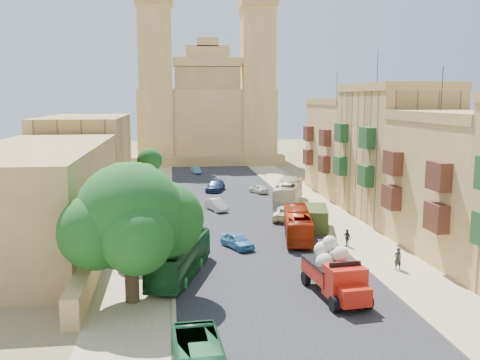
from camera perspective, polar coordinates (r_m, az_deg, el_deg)
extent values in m
plane|color=olive|center=(31.16, 6.40, -14.62)|extent=(260.00, 260.00, 0.00)
cube|color=black|center=(59.46, -0.50, -3.23)|extent=(14.00, 140.00, 0.01)
cube|color=tan|center=(61.31, 8.36, -2.96)|extent=(5.00, 140.00, 0.01)
cube|color=tan|center=(59.10, -9.70, -3.43)|extent=(5.00, 140.00, 0.01)
cube|color=tan|center=(60.67, 6.09, -2.98)|extent=(0.25, 140.00, 0.12)
cube|color=tan|center=(59.03, -7.27, -3.33)|extent=(0.25, 140.00, 0.12)
cube|color=tan|center=(45.61, 22.98, -0.89)|extent=(8.00, 14.00, 10.50)
cube|color=#A17E46|center=(45.08, 23.41, 6.21)|extent=(8.20, 14.00, 0.80)
cylinder|color=black|center=(47.02, 20.75, 9.12)|extent=(0.06, 0.06, 3.60)
cube|color=#4F261A|center=(40.33, 20.20, -3.74)|extent=(0.90, 2.20, 2.00)
cube|color=#4F261A|center=(47.27, 15.83, -1.76)|extent=(0.90, 2.20, 2.00)
cube|color=#4F261A|center=(39.83, 20.42, 0.40)|extent=(0.90, 2.20, 2.00)
cube|color=#4F261A|center=(46.84, 15.98, 1.78)|extent=(0.90, 2.20, 2.00)
cube|color=tan|center=(57.84, 16.07, 2.61)|extent=(8.00, 14.00, 13.00)
cube|color=#A17E46|center=(57.56, 16.36, 9.45)|extent=(8.20, 14.00, 0.80)
cylinder|color=black|center=(59.84, 14.47, 11.60)|extent=(0.06, 0.06, 3.60)
cube|color=#1D4924|center=(52.75, 13.25, 0.45)|extent=(0.90, 2.20, 2.00)
cube|color=#1D4924|center=(60.08, 10.63, 1.52)|extent=(0.90, 2.20, 2.00)
cube|color=#1D4924|center=(52.37, 13.39, 4.40)|extent=(0.90, 2.20, 2.00)
cube|color=#1D4924|center=(59.74, 10.72, 4.99)|extent=(0.90, 2.20, 2.00)
cube|color=tan|center=(70.90, 11.56, 3.23)|extent=(8.00, 14.00, 11.50)
cube|color=#A17E46|center=(70.60, 11.71, 8.21)|extent=(8.20, 14.00, 0.80)
cylinder|color=black|center=(72.97, 10.29, 9.99)|extent=(0.06, 0.06, 3.60)
cube|color=#4F261A|center=(65.99, 8.97, 1.70)|extent=(0.90, 2.20, 2.00)
cube|color=#4F261A|center=(73.49, 7.25, 2.45)|extent=(0.90, 2.20, 2.00)
cube|color=#4F261A|center=(65.68, 9.03, 4.49)|extent=(0.90, 2.20, 2.00)
cube|color=#4F261A|center=(73.22, 7.30, 4.95)|extent=(0.90, 2.20, 2.00)
cube|color=tan|center=(49.40, -13.66, -4.89)|extent=(1.00, 40.00, 1.80)
cube|color=#A17E46|center=(47.75, -20.63, -1.63)|extent=(10.00, 28.00, 8.40)
cube|color=tan|center=(72.95, -16.07, 2.63)|extent=(10.00, 22.00, 10.00)
cube|color=tan|center=(109.10, -3.75, 5.91)|extent=(26.00, 20.00, 14.00)
cube|color=#A17E46|center=(99.16, -3.33, 2.10)|extent=(28.00, 4.00, 1.80)
cube|color=#A17E46|center=(100.22, -3.44, 7.38)|extent=(12.00, 2.00, 16.00)
cube|color=tan|center=(100.41, -3.49, 12.47)|extent=(12.60, 2.40, 1.60)
cube|color=tan|center=(100.53, -3.50, 13.43)|extent=(8.00, 2.00, 2.40)
cube|color=tan|center=(100.70, -3.51, 14.45)|extent=(4.00, 2.00, 1.60)
cube|color=tan|center=(101.30, -8.97, 9.85)|extent=(6.00, 6.00, 29.00)
cube|color=#A17E46|center=(102.74, -9.18, 18.30)|extent=(6.80, 6.80, 1.40)
cube|color=tan|center=(102.61, 1.86, 9.94)|extent=(6.00, 6.00, 29.00)
cube|color=#A17E46|center=(104.03, 1.90, 18.28)|extent=(6.80, 6.80, 1.40)
cylinder|color=#3C2D1E|center=(33.59, -11.47, -9.99)|extent=(0.86, 0.86, 3.28)
sphere|color=#114015|center=(32.60, -11.67, -3.80)|extent=(6.56, 6.56, 6.56)
sphere|color=#114015|center=(33.63, -7.98, -4.22)|extent=(4.83, 4.83, 4.83)
sphere|color=#114015|center=(32.20, -15.11, -5.34)|extent=(4.49, 4.49, 4.49)
sphere|color=#114015|center=(30.76, -10.93, -6.19)|extent=(4.14, 4.14, 4.14)
sphere|color=#114015|center=(34.40, -13.05, -2.02)|extent=(3.80, 3.80, 3.80)
cylinder|color=#3C2D1E|center=(41.41, -11.38, -7.17)|extent=(0.44, 0.44, 2.19)
sphere|color=#114015|center=(40.86, -11.47, -4.19)|extent=(3.19, 3.19, 3.19)
cylinder|color=#3C2D1E|center=(53.06, -10.51, -3.77)|extent=(0.44, 0.44, 1.95)
sphere|color=#114015|center=(52.68, -10.57, -1.68)|extent=(2.83, 2.83, 2.83)
cylinder|color=#3C2D1E|center=(64.80, -9.96, -1.42)|extent=(0.44, 0.44, 2.10)
sphere|color=#114015|center=(64.47, -10.01, 0.43)|extent=(3.05, 3.05, 3.05)
cylinder|color=#3C2D1E|center=(76.61, -9.59, 0.27)|extent=(0.44, 0.44, 2.43)
sphere|color=#114015|center=(76.30, -9.63, 2.09)|extent=(3.54, 3.54, 3.54)
cube|color=red|center=(35.35, 9.42, -9.51)|extent=(2.73, 4.05, 0.95)
cube|color=black|center=(35.18, 9.44, -8.69)|extent=(2.79, 4.10, 0.13)
cube|color=red|center=(33.20, 11.09, -10.58)|extent=(2.41, 2.03, 1.91)
cube|color=red|center=(32.27, 12.03, -11.99)|extent=(1.93, 1.46, 1.06)
cube|color=black|center=(32.97, 11.13, -9.36)|extent=(2.02, 0.32, 0.95)
cylinder|color=black|center=(32.31, 10.00, -12.91)|extent=(0.47, 0.99, 0.95)
cylinder|color=black|center=(33.17, 13.45, -12.44)|extent=(0.47, 0.99, 0.95)
cylinder|color=black|center=(36.36, 7.03, -10.35)|extent=(0.47, 0.99, 0.95)
cylinder|color=black|center=(37.12, 10.14, -10.01)|extent=(0.47, 0.99, 0.95)
sphere|color=beige|center=(34.35, 9.05, -8.65)|extent=(1.17, 1.17, 1.17)
sphere|color=beige|center=(35.03, 10.46, -8.34)|extent=(1.17, 1.17, 1.17)
sphere|color=beige|center=(35.67, 9.05, -8.00)|extent=(1.17, 1.17, 1.17)
sphere|color=beige|center=(34.88, 8.76, -7.38)|extent=(1.06, 1.06, 1.06)
sphere|color=beige|center=(34.26, 10.68, -7.81)|extent=(1.06, 1.06, 1.06)
sphere|color=beige|center=(34.72, 9.57, -6.65)|extent=(0.95, 0.95, 0.95)
cube|color=#35471A|center=(51.31, 8.05, -4.07)|extent=(3.31, 5.39, 2.07)
cylinder|color=black|center=(49.73, 6.95, -5.19)|extent=(0.51, 0.88, 0.83)
cylinder|color=black|center=(49.80, 9.22, -5.22)|extent=(0.51, 0.88, 0.83)
cylinder|color=black|center=(53.12, 6.92, -4.29)|extent=(0.51, 0.88, 0.83)
cylinder|color=black|center=(53.19, 9.04, -4.32)|extent=(0.51, 0.88, 0.83)
imported|color=#195925|center=(37.84, -6.41, -8.23)|extent=(4.84, 9.71, 2.64)
imported|color=#AC290B|center=(47.64, 6.16, -4.74)|extent=(3.75, 9.36, 2.54)
imported|color=beige|center=(62.43, 5.18, -1.34)|extent=(5.58, 10.58, 2.88)
imported|color=teal|center=(44.55, -0.31, -6.48)|extent=(2.92, 3.99, 1.26)
imported|color=silver|center=(59.17, -2.54, -2.66)|extent=(2.59, 4.15, 1.29)
imported|color=#F7E9AE|center=(55.00, 4.99, -3.50)|extent=(3.92, 5.58, 1.41)
imported|color=navy|center=(71.54, -2.65, -0.62)|extent=(3.33, 5.27, 1.42)
imported|color=silver|center=(69.94, 1.98, -0.95)|extent=(2.59, 3.59, 1.14)
imported|color=teal|center=(88.42, -4.71, 1.04)|extent=(1.66, 3.42, 1.08)
imported|color=#272628|center=(40.68, 16.47, -8.05)|extent=(0.66, 0.48, 1.66)
imported|color=#2D2E30|center=(45.85, 11.34, -6.06)|extent=(0.66, 0.95, 1.50)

